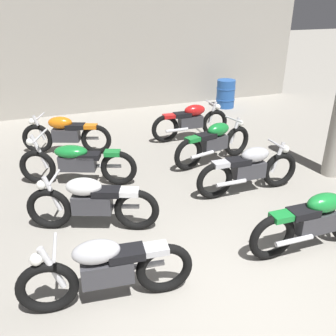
% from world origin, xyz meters
% --- Properties ---
extents(ground_plane, '(60.00, 60.00, 0.00)m').
position_xyz_m(ground_plane, '(0.00, 0.00, 0.00)').
color(ground_plane, gray).
extents(back_wall, '(12.84, 0.24, 3.60)m').
position_xyz_m(back_wall, '(0.00, 8.43, 1.80)').
color(back_wall, '#9E998E').
rests_on(back_wall, ground).
extents(motorcycle_left_row_0, '(1.97, 0.48, 0.88)m').
position_xyz_m(motorcycle_left_row_0, '(-1.47, 0.68, 0.46)').
color(motorcycle_left_row_0, black).
rests_on(motorcycle_left_row_0, ground).
extents(motorcycle_left_row_1, '(1.87, 0.83, 0.88)m').
position_xyz_m(motorcycle_left_row_1, '(-1.39, 2.19, 0.46)').
color(motorcycle_left_row_1, black).
rests_on(motorcycle_left_row_1, ground).
extents(motorcycle_left_row_2, '(2.06, 1.00, 0.97)m').
position_xyz_m(motorcycle_left_row_2, '(-1.40, 3.73, 0.45)').
color(motorcycle_left_row_2, black).
rests_on(motorcycle_left_row_2, ground).
extents(motorcycle_left_row_3, '(1.87, 0.83, 0.88)m').
position_xyz_m(motorcycle_left_row_3, '(-1.43, 5.31, 0.46)').
color(motorcycle_left_row_3, black).
rests_on(motorcycle_left_row_3, ground).
extents(motorcycle_right_row_0, '(1.97, 0.48, 0.88)m').
position_xyz_m(motorcycle_right_row_0, '(1.37, 0.67, 0.46)').
color(motorcycle_right_row_0, black).
rests_on(motorcycle_right_row_0, ground).
extents(motorcycle_right_row_1, '(1.97, 0.48, 0.88)m').
position_xyz_m(motorcycle_right_row_1, '(1.39, 2.38, 0.46)').
color(motorcycle_right_row_1, black).
rests_on(motorcycle_right_row_1, ground).
extents(motorcycle_right_row_2, '(1.94, 0.68, 0.88)m').
position_xyz_m(motorcycle_right_row_2, '(1.40, 3.76, 0.46)').
color(motorcycle_right_row_2, black).
rests_on(motorcycle_right_row_2, ground).
extents(motorcycle_right_row_3, '(1.97, 0.48, 0.88)m').
position_xyz_m(motorcycle_right_row_3, '(1.50, 5.21, 0.46)').
color(motorcycle_right_row_3, black).
rests_on(motorcycle_right_row_3, ground).
extents(oil_drum, '(0.59, 0.59, 0.85)m').
position_xyz_m(oil_drum, '(3.63, 7.43, 0.43)').
color(oil_drum, '#23519E').
rests_on(oil_drum, ground).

